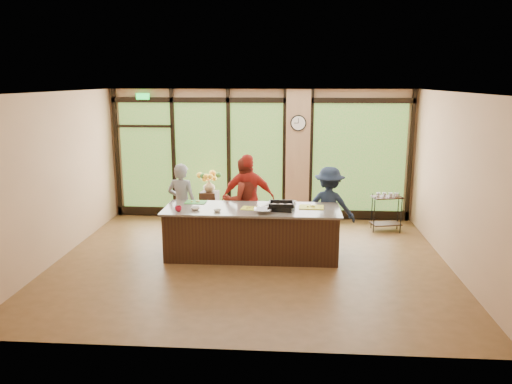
# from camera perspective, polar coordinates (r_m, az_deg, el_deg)

# --- Properties ---
(floor) EXTENTS (7.00, 7.00, 0.00)m
(floor) POSITION_cam_1_polar(r_m,az_deg,el_deg) (9.07, -0.62, -7.97)
(floor) COLOR brown
(floor) RESTS_ON ground
(ceiling) EXTENTS (7.00, 7.00, 0.00)m
(ceiling) POSITION_cam_1_polar(r_m,az_deg,el_deg) (8.48, -0.67, 11.34)
(ceiling) COLOR silver
(ceiling) RESTS_ON back_wall
(back_wall) EXTENTS (7.00, 0.00, 7.00)m
(back_wall) POSITION_cam_1_polar(r_m,az_deg,el_deg) (11.60, 0.57, 4.28)
(back_wall) COLOR tan
(back_wall) RESTS_ON floor
(left_wall) EXTENTS (0.00, 6.00, 6.00)m
(left_wall) POSITION_cam_1_polar(r_m,az_deg,el_deg) (9.59, -21.98, 1.55)
(left_wall) COLOR tan
(left_wall) RESTS_ON floor
(right_wall) EXTENTS (0.00, 6.00, 6.00)m
(right_wall) POSITION_cam_1_polar(r_m,az_deg,el_deg) (9.07, 21.99, 0.95)
(right_wall) COLOR tan
(right_wall) RESTS_ON floor
(window_wall) EXTENTS (6.90, 0.12, 3.00)m
(window_wall) POSITION_cam_1_polar(r_m,az_deg,el_deg) (11.56, 1.37, 3.72)
(window_wall) COLOR tan
(window_wall) RESTS_ON floor
(island_base) EXTENTS (3.10, 1.00, 0.88)m
(island_base) POSITION_cam_1_polar(r_m,az_deg,el_deg) (9.21, -0.47, -4.75)
(island_base) COLOR black
(island_base) RESTS_ON floor
(countertop) EXTENTS (3.20, 1.10, 0.04)m
(countertop) POSITION_cam_1_polar(r_m,az_deg,el_deg) (9.08, -0.48, -1.98)
(countertop) COLOR slate
(countertop) RESTS_ON island_base
(wall_clock) EXTENTS (0.36, 0.04, 0.36)m
(wall_clock) POSITION_cam_1_polar(r_m,az_deg,el_deg) (11.36, 4.86, 7.86)
(wall_clock) COLOR black
(wall_clock) RESTS_ON window_wall
(cook_left) EXTENTS (0.64, 0.48, 1.61)m
(cook_left) POSITION_cam_1_polar(r_m,az_deg,el_deg) (10.00, -8.47, -1.30)
(cook_left) COLOR gray
(cook_left) RESTS_ON floor
(cook_midleft) EXTENTS (1.02, 0.92, 1.71)m
(cook_midleft) POSITION_cam_1_polar(r_m,az_deg,el_deg) (9.93, -1.47, -0.97)
(cook_midleft) COLOR maroon
(cook_midleft) RESTS_ON floor
(cook_midright) EXTENTS (1.07, 0.50, 1.79)m
(cook_midright) POSITION_cam_1_polar(r_m,az_deg,el_deg) (9.88, -0.90, -0.81)
(cook_midright) COLOR red
(cook_midright) RESTS_ON floor
(cook_right) EXTENTS (1.12, 0.80, 1.57)m
(cook_right) POSITION_cam_1_polar(r_m,az_deg,el_deg) (9.83, 8.33, -1.67)
(cook_right) COLOR #192338
(cook_right) RESTS_ON floor
(roasting_pan) EXTENTS (0.50, 0.42, 0.08)m
(roasting_pan) POSITION_cam_1_polar(r_m,az_deg,el_deg) (8.95, 2.92, -1.82)
(roasting_pan) COLOR black
(roasting_pan) RESTS_ON countertop
(mixing_bowl) EXTENTS (0.36, 0.36, 0.08)m
(mixing_bowl) POSITION_cam_1_polar(r_m,az_deg,el_deg) (8.74, 0.79, -2.17)
(mixing_bowl) COLOR silver
(mixing_bowl) RESTS_ON countertop
(cutting_board_left) EXTENTS (0.40, 0.30, 0.01)m
(cutting_board_left) POSITION_cam_1_polar(r_m,az_deg,el_deg) (9.56, -6.92, -1.15)
(cutting_board_left) COLOR green
(cutting_board_left) RESTS_ON countertop
(cutting_board_center) EXTENTS (0.39, 0.32, 0.01)m
(cutting_board_center) POSITION_cam_1_polar(r_m,az_deg,el_deg) (9.04, -0.54, -1.88)
(cutting_board_center) COLOR gold
(cutting_board_center) RESTS_ON countertop
(cutting_board_right) EXTENTS (0.47, 0.36, 0.01)m
(cutting_board_right) POSITION_cam_1_polar(r_m,az_deg,el_deg) (9.18, 6.35, -1.73)
(cutting_board_right) COLOR gold
(cutting_board_right) RESTS_ON countertop
(prep_bowl_near) EXTENTS (0.21, 0.21, 0.05)m
(prep_bowl_near) POSITION_cam_1_polar(r_m,az_deg,el_deg) (9.01, -6.97, -1.89)
(prep_bowl_near) COLOR silver
(prep_bowl_near) RESTS_ON countertop
(prep_bowl_mid) EXTENTS (0.15, 0.15, 0.04)m
(prep_bowl_mid) POSITION_cam_1_polar(r_m,az_deg,el_deg) (8.86, -4.45, -2.12)
(prep_bowl_mid) COLOR silver
(prep_bowl_mid) RESTS_ON countertop
(prep_bowl_far) EXTENTS (0.17, 0.17, 0.03)m
(prep_bowl_far) POSITION_cam_1_polar(r_m,az_deg,el_deg) (9.51, 4.24, -1.11)
(prep_bowl_far) COLOR silver
(prep_bowl_far) RESTS_ON countertop
(red_ramekin) EXTENTS (0.16, 0.16, 0.10)m
(red_ramekin) POSITION_cam_1_polar(r_m,az_deg,el_deg) (8.96, -8.87, -1.90)
(red_ramekin) COLOR #AA1127
(red_ramekin) RESTS_ON countertop
(flower_stand) EXTENTS (0.42, 0.42, 0.74)m
(flower_stand) POSITION_cam_1_polar(r_m,az_deg,el_deg) (11.35, -5.33, -1.78)
(flower_stand) COLOR black
(flower_stand) RESTS_ON floor
(flower_vase) EXTENTS (0.27, 0.27, 0.27)m
(flower_vase) POSITION_cam_1_polar(r_m,az_deg,el_deg) (11.23, -5.38, 0.71)
(flower_vase) COLOR #9C8155
(flower_vase) RESTS_ON flower_stand
(bar_cart) EXTENTS (0.68, 0.48, 0.84)m
(bar_cart) POSITION_cam_1_polar(r_m,az_deg,el_deg) (11.09, 14.69, -1.79)
(bar_cart) COLOR black
(bar_cart) RESTS_ON floor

